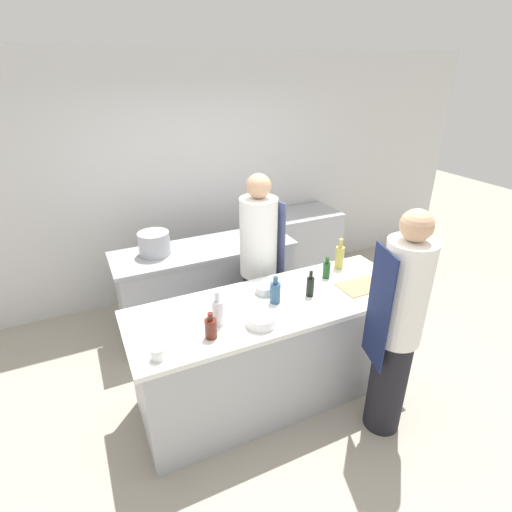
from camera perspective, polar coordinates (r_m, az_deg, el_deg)
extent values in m
plane|color=#A89E8E|center=(3.74, 2.42, -18.78)|extent=(16.00, 16.00, 0.00)
cube|color=silver|center=(4.82, -9.26, 10.61)|extent=(8.00, 0.06, 2.80)
cube|color=#A8AAAF|center=(3.45, 2.56, -13.45)|extent=(2.23, 0.78, 0.90)
cube|color=white|center=(3.17, 2.73, -6.88)|extent=(2.32, 0.81, 0.04)
cube|color=#A8AAAF|center=(4.34, -7.04, -4.62)|extent=(1.79, 0.60, 0.90)
cube|color=#A8AAAF|center=(4.13, -7.38, 1.00)|extent=(1.87, 0.62, 0.04)
cube|color=#A8AAAF|center=(5.34, 6.30, 1.56)|extent=(0.94, 0.60, 0.92)
cube|color=black|center=(5.21, 7.87, -1.72)|extent=(0.75, 0.01, 0.32)
cube|color=black|center=(4.95, 8.30, 4.71)|extent=(0.80, 0.01, 0.06)
cylinder|color=black|center=(3.36, 18.26, -16.85)|extent=(0.28, 0.28, 0.84)
cylinder|color=white|center=(2.90, 20.41, -4.96)|extent=(0.33, 0.33, 0.77)
cube|color=#19234C|center=(2.88, 17.12, -7.22)|extent=(0.10, 0.30, 0.88)
sphere|color=tan|center=(2.70, 21.98, 4.08)|extent=(0.21, 0.21, 0.21)
cylinder|color=black|center=(4.04, 0.33, -7.53)|extent=(0.30, 0.30, 0.82)
cylinder|color=white|center=(3.67, 0.36, 2.72)|extent=(0.35, 0.35, 0.74)
cube|color=#4C567F|center=(3.82, 2.51, 1.88)|extent=(0.07, 0.33, 0.86)
sphere|color=tan|center=(3.51, 0.38, 9.97)|extent=(0.22, 0.22, 0.22)
cylinder|color=#2D5175|center=(3.12, 2.73, -5.28)|extent=(0.08, 0.08, 0.16)
cylinder|color=#2D5175|center=(3.06, 2.77, -3.44)|extent=(0.04, 0.04, 0.06)
cylinder|color=black|center=(3.23, 7.75, -4.39)|extent=(0.06, 0.06, 0.16)
cylinder|color=black|center=(3.18, 7.86, -2.67)|extent=(0.03, 0.03, 0.06)
cylinder|color=#5B2319|center=(2.77, -6.46, -10.26)|extent=(0.09, 0.09, 0.14)
cylinder|color=#5B2319|center=(2.71, -6.56, -8.60)|extent=(0.04, 0.04, 0.05)
cylinder|color=#B2A84C|center=(3.70, 11.83, -0.22)|extent=(0.08, 0.08, 0.21)
cylinder|color=#B2A84C|center=(3.65, 12.03, 1.81)|extent=(0.04, 0.04, 0.08)
cylinder|color=#19471E|center=(3.53, 10.03, -2.03)|extent=(0.07, 0.07, 0.14)
cylinder|color=#19471E|center=(3.48, 10.15, -0.60)|extent=(0.03, 0.03, 0.05)
cylinder|color=silver|center=(2.87, -5.49, -8.03)|extent=(0.09, 0.09, 0.19)
cylinder|color=silver|center=(2.80, -5.60, -5.75)|extent=(0.04, 0.04, 0.07)
cylinder|color=white|center=(2.88, 0.67, -9.13)|extent=(0.22, 0.22, 0.08)
cylinder|color=#B7BABC|center=(3.27, 1.34, -4.72)|extent=(0.16, 0.16, 0.07)
cylinder|color=white|center=(2.66, -13.86, -13.34)|extent=(0.09, 0.09, 0.08)
cube|color=tan|center=(3.47, 14.78, -4.19)|extent=(0.37, 0.25, 0.01)
cylinder|color=#A8AAAF|center=(4.01, -14.33, 1.75)|extent=(0.30, 0.30, 0.23)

